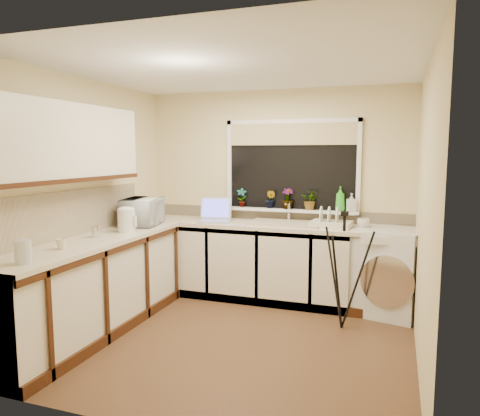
{
  "coord_description": "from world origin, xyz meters",
  "views": [
    {
      "loc": [
        1.38,
        -3.8,
        1.72
      ],
      "look_at": [
        -0.12,
        0.55,
        1.15
      ],
      "focal_mm": 34.03,
      "sensor_mm": 36.0,
      "label": 1
    }
  ],
  "objects_px": {
    "cup_back": "(363,223)",
    "cup_left": "(62,244)",
    "plant_d": "(311,200)",
    "laptop": "(215,215)",
    "washing_machine": "(388,271)",
    "glass_jug": "(23,252)",
    "plant_a": "(242,198)",
    "soap_bottle_green": "(340,199)",
    "soap_bottle_clear": "(351,202)",
    "tripod": "(343,271)",
    "dish_rack": "(331,224)",
    "steel_jar": "(96,231)",
    "plant_c": "(288,199)",
    "microwave": "(143,212)",
    "kettle": "(126,221)",
    "plant_b": "(271,199)"
  },
  "relations": [
    {
      "from": "washing_machine",
      "to": "dish_rack",
      "type": "height_order",
      "value": "dish_rack"
    },
    {
      "from": "washing_machine",
      "to": "cup_back",
      "type": "relative_size",
      "value": 6.71
    },
    {
      "from": "dish_rack",
      "to": "plant_c",
      "type": "distance_m",
      "value": 0.66
    },
    {
      "from": "tripod",
      "to": "cup_back",
      "type": "height_order",
      "value": "tripod"
    },
    {
      "from": "plant_d",
      "to": "cup_back",
      "type": "relative_size",
      "value": 1.67
    },
    {
      "from": "plant_b",
      "to": "plant_d",
      "type": "bearing_deg",
      "value": 0.45
    },
    {
      "from": "plant_b",
      "to": "glass_jug",
      "type": "bearing_deg",
      "value": -113.88
    },
    {
      "from": "dish_rack",
      "to": "cup_left",
      "type": "xyz_separation_m",
      "value": [
        -2.01,
        -1.88,
        0.01
      ]
    },
    {
      "from": "plant_c",
      "to": "soap_bottle_green",
      "type": "xyz_separation_m",
      "value": [
        0.61,
        -0.0,
        0.02
      ]
    },
    {
      "from": "washing_machine",
      "to": "plant_c",
      "type": "height_order",
      "value": "plant_c"
    },
    {
      "from": "dish_rack",
      "to": "soap_bottle_green",
      "type": "distance_m",
      "value": 0.37
    },
    {
      "from": "tripod",
      "to": "microwave",
      "type": "xyz_separation_m",
      "value": [
        -2.24,
        0.06,
        0.47
      ]
    },
    {
      "from": "dish_rack",
      "to": "plant_a",
      "type": "distance_m",
      "value": 1.18
    },
    {
      "from": "washing_machine",
      "to": "cup_left",
      "type": "relative_size",
      "value": 9.65
    },
    {
      "from": "cup_back",
      "to": "plant_d",
      "type": "bearing_deg",
      "value": 162.1
    },
    {
      "from": "laptop",
      "to": "plant_c",
      "type": "relative_size",
      "value": 1.81
    },
    {
      "from": "cup_back",
      "to": "tripod",
      "type": "bearing_deg",
      "value": -101.86
    },
    {
      "from": "glass_jug",
      "to": "microwave",
      "type": "height_order",
      "value": "microwave"
    },
    {
      "from": "soap_bottle_green",
      "to": "soap_bottle_clear",
      "type": "xyz_separation_m",
      "value": [
        0.13,
        -0.01,
        -0.04
      ]
    },
    {
      "from": "plant_c",
      "to": "soap_bottle_clear",
      "type": "distance_m",
      "value": 0.74
    },
    {
      "from": "washing_machine",
      "to": "dish_rack",
      "type": "xyz_separation_m",
      "value": [
        -0.61,
        -0.01,
        0.48
      ]
    },
    {
      "from": "cup_back",
      "to": "soap_bottle_clear",
      "type": "bearing_deg",
      "value": 128.3
    },
    {
      "from": "laptop",
      "to": "cup_back",
      "type": "height_order",
      "value": "laptop"
    },
    {
      "from": "glass_jug",
      "to": "plant_c",
      "type": "distance_m",
      "value": 2.99
    },
    {
      "from": "microwave",
      "to": "cup_back",
      "type": "xyz_separation_m",
      "value": [
        2.38,
        0.58,
        -0.1
      ]
    },
    {
      "from": "soap_bottle_green",
      "to": "kettle",
      "type": "bearing_deg",
      "value": -148.4
    },
    {
      "from": "cup_back",
      "to": "cup_left",
      "type": "bearing_deg",
      "value": -140.39
    },
    {
      "from": "steel_jar",
      "to": "dish_rack",
      "type": "bearing_deg",
      "value": 32.9
    },
    {
      "from": "washing_machine",
      "to": "plant_c",
      "type": "xyz_separation_m",
      "value": [
        -1.16,
        0.26,
        0.72
      ]
    },
    {
      "from": "washing_machine",
      "to": "glass_jug",
      "type": "relative_size",
      "value": 5.16
    },
    {
      "from": "washing_machine",
      "to": "soap_bottle_clear",
      "type": "relative_size",
      "value": 4.38
    },
    {
      "from": "laptop",
      "to": "plant_b",
      "type": "bearing_deg",
      "value": 8.25
    },
    {
      "from": "laptop",
      "to": "cup_back",
      "type": "relative_size",
      "value": 3.26
    },
    {
      "from": "dish_rack",
      "to": "cup_back",
      "type": "relative_size",
      "value": 3.19
    },
    {
      "from": "soap_bottle_green",
      "to": "cup_back",
      "type": "distance_m",
      "value": 0.42
    },
    {
      "from": "tripod",
      "to": "soap_bottle_green",
      "type": "relative_size",
      "value": 4.11
    },
    {
      "from": "tripod",
      "to": "microwave",
      "type": "height_order",
      "value": "microwave"
    },
    {
      "from": "steel_jar",
      "to": "plant_a",
      "type": "xyz_separation_m",
      "value": [
        0.94,
        1.6,
        0.21
      ]
    },
    {
      "from": "plant_a",
      "to": "cup_back",
      "type": "xyz_separation_m",
      "value": [
        1.46,
        -0.2,
        -0.21
      ]
    },
    {
      "from": "laptop",
      "to": "glass_jug",
      "type": "bearing_deg",
      "value": -117.3
    },
    {
      "from": "soap_bottle_green",
      "to": "cup_left",
      "type": "relative_size",
      "value": 2.97
    },
    {
      "from": "microwave",
      "to": "kettle",
      "type": "bearing_deg",
      "value": 177.56
    },
    {
      "from": "cup_back",
      "to": "cup_left",
      "type": "relative_size",
      "value": 1.44
    },
    {
      "from": "plant_c",
      "to": "soap_bottle_green",
      "type": "bearing_deg",
      "value": -0.17
    },
    {
      "from": "plant_a",
      "to": "laptop",
      "type": "bearing_deg",
      "value": -133.07
    },
    {
      "from": "kettle",
      "to": "dish_rack",
      "type": "height_order",
      "value": "kettle"
    },
    {
      "from": "kettle",
      "to": "plant_a",
      "type": "distance_m",
      "value": 1.5
    },
    {
      "from": "plant_a",
      "to": "plant_d",
      "type": "xyz_separation_m",
      "value": [
        0.85,
        -0.01,
        -0.0
      ]
    },
    {
      "from": "kettle",
      "to": "plant_c",
      "type": "relative_size",
      "value": 0.95
    },
    {
      "from": "kettle",
      "to": "plant_b",
      "type": "height_order",
      "value": "plant_b"
    }
  ]
}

